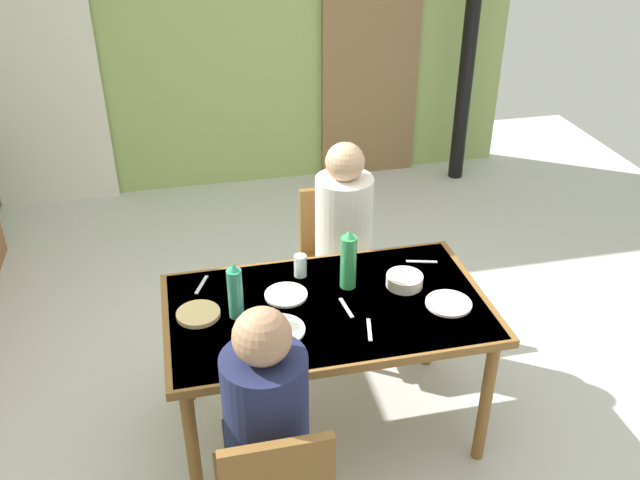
% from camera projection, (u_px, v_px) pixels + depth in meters
% --- Properties ---
extents(ground_plane, '(7.15, 7.15, 0.00)m').
position_uv_depth(ground_plane, '(285.00, 403.00, 3.54)').
color(ground_plane, silver).
extents(wall_back, '(4.76, 0.10, 2.68)m').
position_uv_depth(wall_back, '(216.00, 18.00, 5.17)').
color(wall_back, '#9CB467').
rests_on(wall_back, ground_plane).
extents(door_wooden, '(0.80, 0.05, 2.00)m').
position_uv_depth(door_wooden, '(371.00, 57.00, 5.50)').
color(door_wooden, olive).
rests_on(door_wooden, ground_plane).
extents(stove_pipe_column, '(0.12, 0.12, 2.68)m').
position_uv_depth(stove_pipe_column, '(472.00, 16.00, 5.24)').
color(stove_pipe_column, black).
rests_on(stove_pipe_column, ground_plane).
extents(curtain_panel, '(0.90, 0.03, 2.25)m').
position_uv_depth(curtain_panel, '(33.00, 61.00, 4.94)').
color(curtain_panel, white).
rests_on(curtain_panel, ground_plane).
extents(dining_table, '(1.43, 0.83, 0.73)m').
position_uv_depth(dining_table, '(327.00, 319.00, 3.07)').
color(dining_table, brown).
rests_on(dining_table, ground_plane).
extents(chair_far_diner, '(0.40, 0.40, 0.87)m').
position_uv_depth(chair_far_diner, '(337.00, 255.00, 3.84)').
color(chair_far_diner, brown).
rests_on(chair_far_diner, ground_plane).
extents(person_near_diner, '(0.30, 0.37, 0.77)m').
position_uv_depth(person_near_diner, '(266.00, 410.00, 2.41)').
color(person_near_diner, '#1B204F').
rests_on(person_near_diner, ground_plane).
extents(person_far_diner, '(0.30, 0.37, 0.77)m').
position_uv_depth(person_far_diner, '(344.00, 222.00, 3.58)').
color(person_far_diner, silver).
rests_on(person_far_diner, ground_plane).
extents(water_bottle_green_near, '(0.07, 0.07, 0.27)m').
position_uv_depth(water_bottle_green_near, '(235.00, 292.00, 2.90)').
color(water_bottle_green_near, '#358D6F').
rests_on(water_bottle_green_near, dining_table).
extents(water_bottle_green_far, '(0.07, 0.07, 0.29)m').
position_uv_depth(water_bottle_green_far, '(348.00, 261.00, 3.09)').
color(water_bottle_green_far, '#339A54').
rests_on(water_bottle_green_far, dining_table).
extents(serving_bowl_center, '(0.17, 0.17, 0.05)m').
position_uv_depth(serving_bowl_center, '(404.00, 280.00, 3.15)').
color(serving_bowl_center, silver).
rests_on(serving_bowl_center, dining_table).
extents(dinner_plate_near_left, '(0.19, 0.19, 0.01)m').
position_uv_depth(dinner_plate_near_left, '(286.00, 295.00, 3.09)').
color(dinner_plate_near_left, white).
rests_on(dinner_plate_near_left, dining_table).
extents(dinner_plate_near_right, '(0.22, 0.22, 0.01)m').
position_uv_depth(dinner_plate_near_right, '(280.00, 330.00, 2.87)').
color(dinner_plate_near_right, white).
rests_on(dinner_plate_near_right, dining_table).
extents(dinner_plate_far_center, '(0.21, 0.21, 0.01)m').
position_uv_depth(dinner_plate_far_center, '(449.00, 303.00, 3.03)').
color(dinner_plate_far_center, white).
rests_on(dinner_plate_far_center, dining_table).
extents(drinking_glass_by_near_diner, '(0.06, 0.06, 0.11)m').
position_uv_depth(drinking_glass_by_near_diner, '(300.00, 266.00, 3.21)').
color(drinking_glass_by_near_diner, silver).
rests_on(drinking_glass_by_near_diner, dining_table).
extents(bread_plate_sliced, '(0.19, 0.19, 0.02)m').
position_uv_depth(bread_plate_sliced, '(198.00, 314.00, 2.96)').
color(bread_plate_sliced, '#DBB77A').
rests_on(bread_plate_sliced, dining_table).
extents(cutlery_knife_near, '(0.05, 0.15, 0.00)m').
position_uv_depth(cutlery_knife_near, '(369.00, 330.00, 2.88)').
color(cutlery_knife_near, silver).
rests_on(cutlery_knife_near, dining_table).
extents(cutlery_fork_near, '(0.03, 0.15, 0.00)m').
position_uv_depth(cutlery_fork_near, '(346.00, 308.00, 3.01)').
color(cutlery_fork_near, silver).
rests_on(cutlery_fork_near, dining_table).
extents(cutlery_knife_far, '(0.15, 0.05, 0.00)m').
position_uv_depth(cutlery_knife_far, '(422.00, 262.00, 3.34)').
color(cutlery_knife_far, silver).
rests_on(cutlery_knife_far, dining_table).
extents(cutlery_fork_far, '(0.07, 0.14, 0.00)m').
position_uv_depth(cutlery_fork_far, '(202.00, 285.00, 3.17)').
color(cutlery_fork_far, silver).
rests_on(cutlery_fork_far, dining_table).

